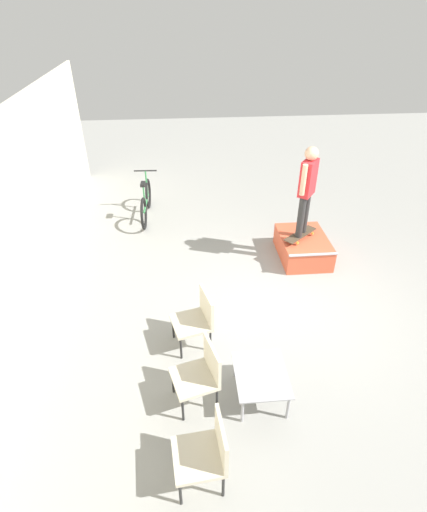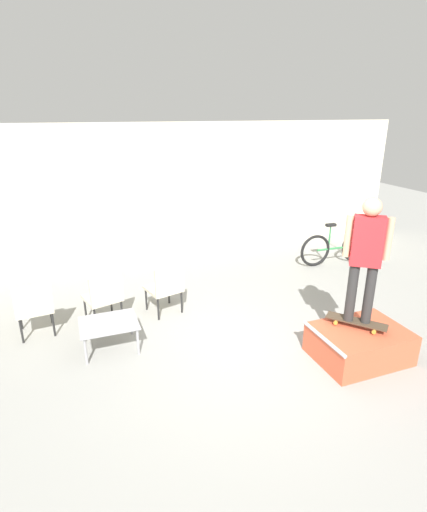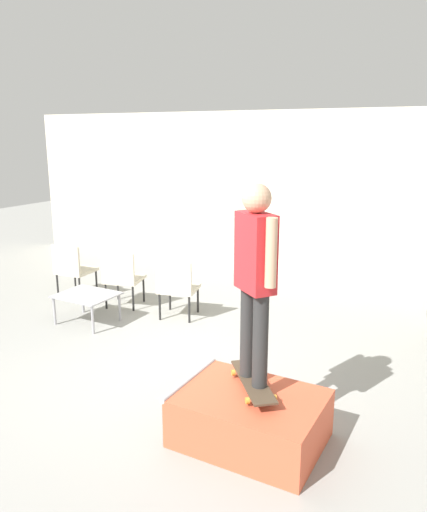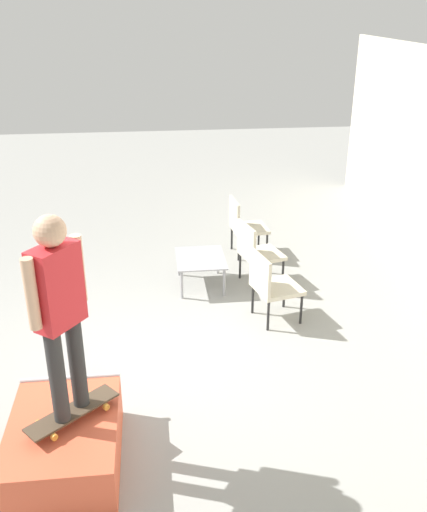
{
  "view_description": "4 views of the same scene",
  "coord_description": "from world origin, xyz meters",
  "px_view_note": "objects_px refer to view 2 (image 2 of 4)",
  "views": [
    {
      "loc": [
        -5.0,
        1.66,
        4.41
      ],
      "look_at": [
        -0.09,
        1.24,
        1.13
      ],
      "focal_mm": 28.0,
      "sensor_mm": 36.0,
      "label": 1
    },
    {
      "loc": [
        -2.09,
        -4.36,
        3.22
      ],
      "look_at": [
        -0.04,
        1.11,
        1.09
      ],
      "focal_mm": 28.0,
      "sensor_mm": 36.0,
      "label": 2
    },
    {
      "loc": [
        3.02,
        -4.17,
        2.62
      ],
      "look_at": [
        0.15,
        1.05,
        1.14
      ],
      "focal_mm": 35.0,
      "sensor_mm": 36.0,
      "label": 3
    },
    {
      "loc": [
        5.25,
        0.17,
        3.59
      ],
      "look_at": [
        -0.06,
        0.77,
        1.19
      ],
      "focal_mm": 40.0,
      "sensor_mm": 36.0,
      "label": 4
    }
  ],
  "objects_px": {
    "skateboard_on_ramp": "(356,321)",
    "patio_chair_right": "(166,286)",
    "person_skater": "(366,251)",
    "patio_chair_left": "(34,306)",
    "patio_chair_center": "(104,295)",
    "bicycle": "(336,247)",
    "coffee_table": "(109,326)",
    "skate_ramp_box": "(359,344)"
  },
  "relations": [
    {
      "from": "skateboard_on_ramp",
      "to": "bicycle",
      "type": "height_order",
      "value": "bicycle"
    },
    {
      "from": "patio_chair_left",
      "to": "patio_chair_right",
      "type": "height_order",
      "value": "same"
    },
    {
      "from": "coffee_table",
      "to": "skate_ramp_box",
      "type": "bearing_deg",
      "value": -24.29
    },
    {
      "from": "skate_ramp_box",
      "to": "patio_chair_center",
      "type": "bearing_deg",
      "value": 145.24
    },
    {
      "from": "coffee_table",
      "to": "patio_chair_center",
      "type": "distance_m",
      "value": 0.76
    },
    {
      "from": "patio_chair_left",
      "to": "patio_chair_center",
      "type": "xyz_separation_m",
      "value": [
        1.01,
        0.0,
        0.0
      ]
    },
    {
      "from": "skate_ramp_box",
      "to": "patio_chair_left",
      "type": "xyz_separation_m",
      "value": [
        -4.16,
        2.18,
        0.28
      ]
    },
    {
      "from": "person_skater",
      "to": "coffee_table",
      "type": "relative_size",
      "value": 2.13
    },
    {
      "from": "person_skater",
      "to": "patio_chair_center",
      "type": "xyz_separation_m",
      "value": [
        -3.13,
        2.09,
        -1.03
      ]
    },
    {
      "from": "patio_chair_left",
      "to": "patio_chair_right",
      "type": "bearing_deg",
      "value": 174.49
    },
    {
      "from": "coffee_table",
      "to": "patio_chair_right",
      "type": "relative_size",
      "value": 0.9
    },
    {
      "from": "person_skater",
      "to": "patio_chair_left",
      "type": "xyz_separation_m",
      "value": [
        -4.14,
        2.09,
        -1.03
      ]
    },
    {
      "from": "skate_ramp_box",
      "to": "patio_chair_right",
      "type": "xyz_separation_m",
      "value": [
        -2.16,
        2.19,
        0.28
      ]
    },
    {
      "from": "coffee_table",
      "to": "patio_chair_center",
      "type": "height_order",
      "value": "patio_chair_center"
    },
    {
      "from": "skateboard_on_ramp",
      "to": "patio_chair_center",
      "type": "distance_m",
      "value": 3.77
    },
    {
      "from": "skateboard_on_ramp",
      "to": "person_skater",
      "type": "height_order",
      "value": "person_skater"
    },
    {
      "from": "person_skater",
      "to": "skateboard_on_ramp",
      "type": "bearing_deg",
      "value": 0.0
    },
    {
      "from": "patio_chair_center",
      "to": "patio_chair_right",
      "type": "distance_m",
      "value": 0.99
    },
    {
      "from": "skateboard_on_ramp",
      "to": "patio_chair_center",
      "type": "xyz_separation_m",
      "value": [
        -3.13,
        2.09,
        -0.02
      ]
    },
    {
      "from": "person_skater",
      "to": "coffee_table",
      "type": "height_order",
      "value": "person_skater"
    },
    {
      "from": "skateboard_on_ramp",
      "to": "patio_chair_right",
      "type": "height_order",
      "value": "patio_chair_right"
    },
    {
      "from": "person_skater",
      "to": "bicycle",
      "type": "height_order",
      "value": "person_skater"
    },
    {
      "from": "skate_ramp_box",
      "to": "patio_chair_right",
      "type": "relative_size",
      "value": 1.4
    },
    {
      "from": "skate_ramp_box",
      "to": "patio_chair_left",
      "type": "bearing_deg",
      "value": 152.31
    },
    {
      "from": "coffee_table",
      "to": "patio_chair_center",
      "type": "bearing_deg",
      "value": 88.14
    },
    {
      "from": "coffee_table",
      "to": "patio_chair_left",
      "type": "bearing_deg",
      "value": 142.7
    },
    {
      "from": "skate_ramp_box",
      "to": "patio_chair_center",
      "type": "height_order",
      "value": "patio_chair_center"
    },
    {
      "from": "patio_chair_center",
      "to": "person_skater",
      "type": "bearing_deg",
      "value": 130.63
    },
    {
      "from": "coffee_table",
      "to": "patio_chair_right",
      "type": "bearing_deg",
      "value": 36.52
    },
    {
      "from": "patio_chair_left",
      "to": "patio_chair_center",
      "type": "relative_size",
      "value": 1.0
    },
    {
      "from": "skate_ramp_box",
      "to": "person_skater",
      "type": "relative_size",
      "value": 0.73
    },
    {
      "from": "skateboard_on_ramp",
      "to": "bicycle",
      "type": "bearing_deg",
      "value": 107.36
    },
    {
      "from": "patio_chair_right",
      "to": "person_skater",
      "type": "bearing_deg",
      "value": 121.09
    },
    {
      "from": "patio_chair_right",
      "to": "bicycle",
      "type": "bearing_deg",
      "value": 178.7
    },
    {
      "from": "patio_chair_left",
      "to": "bicycle",
      "type": "xyz_separation_m",
      "value": [
        6.1,
        0.96,
        -0.12
      ]
    },
    {
      "from": "patio_chair_right",
      "to": "bicycle",
      "type": "xyz_separation_m",
      "value": [
        4.1,
        0.96,
        -0.12
      ]
    },
    {
      "from": "patio_chair_center",
      "to": "patio_chair_left",
      "type": "bearing_deg",
      "value": -15.43
    },
    {
      "from": "skate_ramp_box",
      "to": "person_skater",
      "type": "bearing_deg",
      "value": 101.36
    },
    {
      "from": "skate_ramp_box",
      "to": "patio_chair_left",
      "type": "distance_m",
      "value": 4.71
    },
    {
      "from": "person_skater",
      "to": "patio_chair_left",
      "type": "height_order",
      "value": "person_skater"
    },
    {
      "from": "person_skater",
      "to": "bicycle",
      "type": "distance_m",
      "value": 3.81
    },
    {
      "from": "person_skater",
      "to": "patio_chair_left",
      "type": "bearing_deg",
      "value": -170.21
    }
  ]
}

